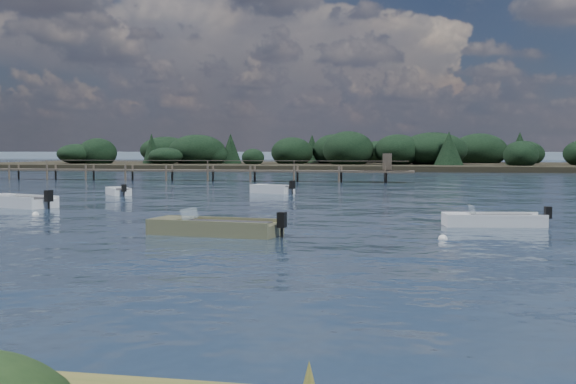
% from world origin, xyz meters
% --- Properties ---
extents(ground, '(400.00, 400.00, 0.00)m').
position_xyz_m(ground, '(0.00, 60.00, 0.00)').
color(ground, '#162435').
rests_on(ground, ground).
extents(tender_far_white, '(3.44, 2.46, 1.18)m').
position_xyz_m(tender_far_white, '(-2.69, 29.27, 0.17)').
color(tender_far_white, silver).
rests_on(tender_far_white, ground).
extents(tender_far_grey, '(2.59, 2.87, 1.00)m').
position_xyz_m(tender_far_grey, '(-12.34, 25.26, 0.14)').
color(tender_far_grey, silver).
rests_on(tender_far_grey, ground).
extents(dinghy_mid_white_a, '(5.02, 2.27, 1.16)m').
position_xyz_m(dinghy_mid_white_a, '(0.82, 4.78, 0.15)').
color(dinghy_mid_white_a, '#6E6D49').
rests_on(dinghy_mid_white_a, ground).
extents(dinghy_mid_white_b, '(4.25, 2.05, 1.04)m').
position_xyz_m(dinghy_mid_white_b, '(10.72, 9.81, 0.14)').
color(dinghy_mid_white_b, silver).
rests_on(dinghy_mid_white_b, ground).
extents(dinghy_mid_grey, '(4.88, 3.23, 1.23)m').
position_xyz_m(dinghy_mid_grey, '(-13.15, 14.74, 0.17)').
color(dinghy_mid_grey, silver).
rests_on(dinghy_mid_grey, ground).
extents(buoy_b, '(0.32, 0.32, 0.32)m').
position_xyz_m(buoy_b, '(8.73, 4.99, 0.00)').
color(buoy_b, silver).
rests_on(buoy_b, ground).
extents(buoy_c, '(0.32, 0.32, 0.32)m').
position_xyz_m(buoy_c, '(-9.60, 10.48, 0.00)').
color(buoy_c, silver).
rests_on(buoy_c, ground).
extents(jetty, '(64.50, 3.20, 3.40)m').
position_xyz_m(jetty, '(-21.74, 47.99, 0.98)').
color(jetty, brown).
rests_on(jetty, ground).
extents(far_headland, '(190.00, 40.00, 5.80)m').
position_xyz_m(far_headland, '(25.00, 100.00, 1.96)').
color(far_headland, black).
rests_on(far_headland, ground).
extents(distant_haze, '(280.00, 20.00, 2.40)m').
position_xyz_m(distant_haze, '(-90.00, 230.00, 0.00)').
color(distant_haze, '#8FA2B0').
rests_on(distant_haze, ground).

